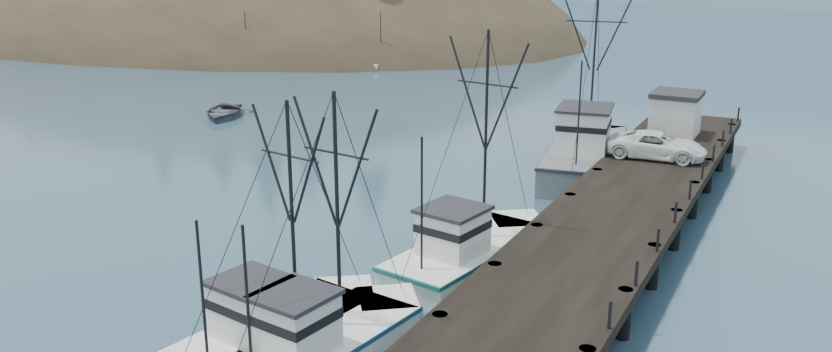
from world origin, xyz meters
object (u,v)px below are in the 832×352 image
Objects in this scene: trawler_near at (324,345)px; pier_shed at (676,113)px; pickup_truck at (657,145)px; motorboat at (224,117)px; work_vessel at (586,153)px; trawler_mid at (280,330)px; trawler_far at (471,251)px; pier at (621,208)px.

trawler_near is 3.12× the size of pier_shed.
pickup_truck is 35.94m from motorboat.
trawler_near reaches higher than pier_shed.
trawler_near is 27.77m from work_vessel.
motorboat is at bearing 176.68° from work_vessel.
pier_shed is (4.54, 4.26, 2.19)m from work_vessel.
work_vessel reaches higher than motorboat.
trawler_mid is 10.57m from trawler_far.
trawler_mid is 27.77m from work_vessel.
pier is 13.75× the size of pier_shed.
trawler_far is 22.38m from pier_shed.
work_vessel reaches higher than trawler_far.
pier_shed is at bearing 76.22° from trawler_mid.
pier_shed reaches higher than pier.
pier is at bearing -65.72° from work_vessel.
pickup_truck is at bearing -23.41° from work_vessel.
pier_shed is 6.35m from pickup_truck.
motorboat is at bearing -176.01° from pier_shed.
trawler_mid is 0.66× the size of work_vessel.
trawler_near is 1.73× the size of motorboat.
pier_shed is at bearing 91.41° from pier.
pier_shed is at bearing -2.26° from pickup_truck.
motorboat is (-29.62, 29.52, -0.82)m from trawler_near.
trawler_near reaches higher than pickup_truck.
motorboat is at bearing 133.24° from trawler_mid.
work_vessel is at bearing -28.63° from motorboat.
pier_shed is at bearing 79.72° from trawler_near.
trawler_near is 41.83m from motorboat.
pickup_truck is at bearing 76.85° from trawler_near.
pier is at bearing 177.08° from pickup_truck.
trawler_mid is at bearing -72.07° from motorboat.
pier_shed is 35.68m from motorboat.
trawler_mid is 32.88m from pier_shed.
pickup_truck is (4.73, -2.05, 1.54)m from work_vessel.
trawler_mid is (-8.18, -16.69, -0.87)m from pier.
work_vessel reaches higher than trawler_mid.
pier is 4.40× the size of trawler_near.
trawler_mid is 26.82m from pickup_truck.
trawler_far is at bearing -90.67° from work_vessel.
trawler_near is at bearing -110.12° from pier.
pier_shed is 0.58× the size of pickup_truck.
pier is at bearing 63.89° from trawler_mid.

